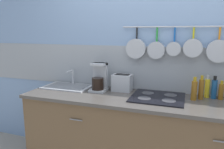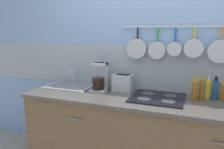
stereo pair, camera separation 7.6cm
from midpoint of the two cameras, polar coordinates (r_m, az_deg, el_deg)
wall_back at (r=2.54m, az=10.43°, el=3.96°), size 7.20×0.16×2.60m
cabinet_base at (r=2.44m, az=8.19°, el=-16.98°), size 2.65×0.64×0.88m
countertop at (r=2.26m, az=8.51°, el=-6.74°), size 2.69×0.66×0.03m
sink_basin at (r=2.75m, az=-12.27°, el=-2.94°), size 0.56×0.36×0.20m
coffee_maker at (r=2.52m, az=-4.21°, el=-1.29°), size 0.18×0.19×0.32m
toaster at (r=2.52m, az=1.82°, el=-2.13°), size 0.23×0.17×0.19m
cooktop at (r=2.31m, az=10.91°, el=-5.85°), size 0.53×0.50×0.01m
bottle_sesame_oil at (r=2.31m, az=19.79°, el=-3.83°), size 0.06×0.06×0.23m
bottle_olive_oil at (r=2.36m, az=21.40°, el=-3.52°), size 0.05×0.05×0.24m
bottle_dish_soap at (r=2.45m, az=22.79°, el=-3.17°), size 0.05×0.05×0.24m
bottle_vinegar at (r=2.44m, az=24.32°, el=-3.39°), size 0.05×0.05×0.23m
bottle_cooking_wine at (r=2.44m, az=25.81°, el=-3.96°), size 0.05×0.05×0.19m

